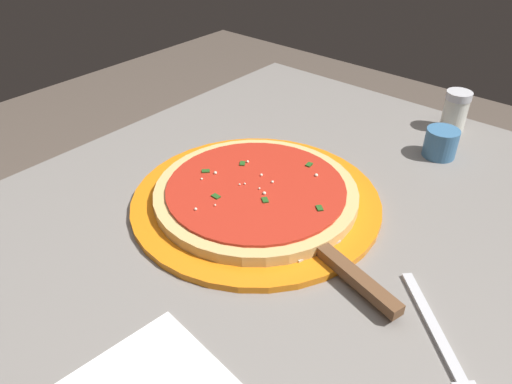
{
  "coord_description": "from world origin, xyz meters",
  "views": [
    {
      "loc": [
        -0.43,
        -0.35,
        1.19
      ],
      "look_at": [
        0.02,
        0.03,
        0.78
      ],
      "focal_mm": 34.27,
      "sensor_mm": 36.0,
      "label": 1
    }
  ],
  "objects_px": {
    "pizza": "(256,192)",
    "cup_small_sauce": "(441,143)",
    "fork": "(443,345)",
    "pizza_server": "(334,260)",
    "serving_plate": "(256,200)",
    "parmesan_shaker": "(455,110)"
  },
  "relations": [
    {
      "from": "cup_small_sauce",
      "to": "serving_plate",
      "type": "bearing_deg",
      "value": 154.36
    },
    {
      "from": "serving_plate",
      "to": "pizza_server",
      "type": "distance_m",
      "value": 0.17
    },
    {
      "from": "pizza",
      "to": "cup_small_sauce",
      "type": "xyz_separation_m",
      "value": [
        0.31,
        -0.15,
        0.0
      ]
    },
    {
      "from": "pizza",
      "to": "cup_small_sauce",
      "type": "relative_size",
      "value": 5.42
    },
    {
      "from": "pizza_server",
      "to": "fork",
      "type": "distance_m",
      "value": 0.15
    },
    {
      "from": "pizza_server",
      "to": "pizza",
      "type": "bearing_deg",
      "value": 74.63
    },
    {
      "from": "pizza",
      "to": "fork",
      "type": "relative_size",
      "value": 2.02
    },
    {
      "from": "pizza",
      "to": "parmesan_shaker",
      "type": "height_order",
      "value": "parmesan_shaker"
    },
    {
      "from": "fork",
      "to": "pizza_server",
      "type": "bearing_deg",
      "value": 81.07
    },
    {
      "from": "cup_small_sauce",
      "to": "fork",
      "type": "distance_m",
      "value": 0.41
    },
    {
      "from": "pizza_server",
      "to": "fork",
      "type": "height_order",
      "value": "pizza_server"
    },
    {
      "from": "serving_plate",
      "to": "parmesan_shaker",
      "type": "relative_size",
      "value": 4.95
    },
    {
      "from": "pizza",
      "to": "fork",
      "type": "xyz_separation_m",
      "value": [
        -0.07,
        -0.32,
        -0.02
      ]
    },
    {
      "from": "pizza_server",
      "to": "cup_small_sauce",
      "type": "height_order",
      "value": "cup_small_sauce"
    },
    {
      "from": "serving_plate",
      "to": "fork",
      "type": "distance_m",
      "value": 0.32
    },
    {
      "from": "serving_plate",
      "to": "cup_small_sauce",
      "type": "xyz_separation_m",
      "value": [
        0.31,
        -0.15,
        0.02
      ]
    },
    {
      "from": "pizza",
      "to": "parmesan_shaker",
      "type": "xyz_separation_m",
      "value": [
        0.42,
        -0.13,
        0.02
      ]
    },
    {
      "from": "pizza_server",
      "to": "cup_small_sauce",
      "type": "bearing_deg",
      "value": 2.57
    },
    {
      "from": "cup_small_sauce",
      "to": "parmesan_shaker",
      "type": "distance_m",
      "value": 0.12
    },
    {
      "from": "pizza",
      "to": "fork",
      "type": "distance_m",
      "value": 0.32
    },
    {
      "from": "pizza_server",
      "to": "cup_small_sauce",
      "type": "relative_size",
      "value": 4.07
    },
    {
      "from": "pizza_server",
      "to": "parmesan_shaker",
      "type": "xyz_separation_m",
      "value": [
        0.47,
        0.04,
        0.02
      ]
    }
  ]
}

